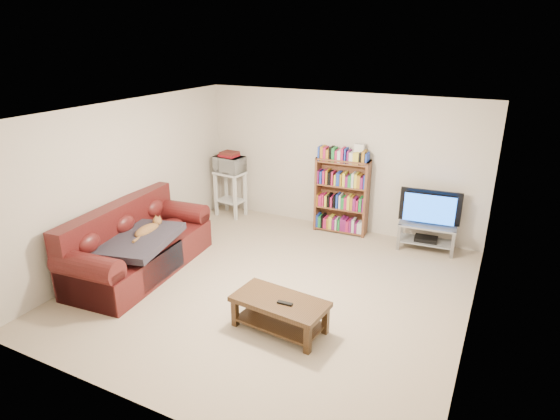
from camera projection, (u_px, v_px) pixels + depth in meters
The scene contains 19 objects.
floor at pixel (274, 288), 6.46m from camera, with size 5.00×5.00×0.00m, color tan.
ceiling at pixel (273, 113), 5.62m from camera, with size 5.00×5.00×0.00m, color white.
wall_back at pixel (339, 162), 8.13m from camera, with size 5.00×5.00×0.00m, color beige.
wall_front at pixel (137, 298), 3.95m from camera, with size 5.00×5.00×0.00m, color beige.
wall_left at pixel (127, 181), 7.09m from camera, with size 5.00×5.00×0.00m, color beige.
wall_right at pixel (481, 243), 4.99m from camera, with size 5.00×5.00×0.00m, color beige.
sofa at pixel (136, 248), 6.86m from camera, with size 1.21×2.41×0.99m.
blanket at pixel (138, 240), 6.57m from camera, with size 0.90×1.16×0.10m, color #2B2731.
cat at pixel (147, 231), 6.74m from camera, with size 0.25×0.63×0.19m, color brown, non-canonical shape.
coffee_table at pixel (280, 309), 5.47m from camera, with size 1.15×0.65×0.40m.
remote at pixel (285, 303), 5.33m from camera, with size 0.18×0.05×0.02m, color black.
tv_stand at pixel (427, 232), 7.51m from camera, with size 0.91×0.47×0.44m.
television at pixel (430, 208), 7.36m from camera, with size 0.95×0.13×0.55m, color black.
dvd_player at pixel (426, 239), 7.55m from camera, with size 0.35×0.25×0.06m, color black.
bookshelf at pixel (342, 195), 8.08m from camera, with size 0.93×0.33×1.32m.
shelf_clutter at pixel (350, 153), 7.79m from camera, with size 0.67×0.23×0.28m.
microwave_stand at pixel (230, 188), 8.87m from camera, with size 0.58×0.45×0.87m.
microwave at pixel (229, 164), 8.71m from camera, with size 0.53×0.36×0.30m, color silver.
game_boxes at pixel (229, 155), 8.65m from camera, with size 0.32×0.28×0.05m, color maroon.
Camera 1 is at (2.62, -5.03, 3.29)m, focal length 30.00 mm.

